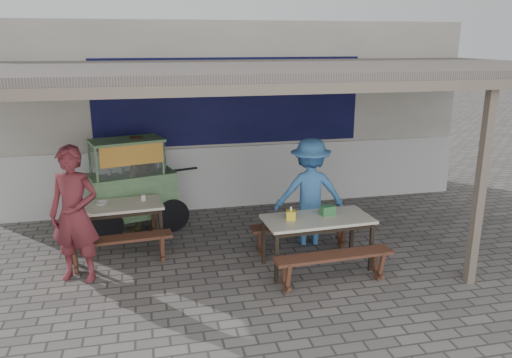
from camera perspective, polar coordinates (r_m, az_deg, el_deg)
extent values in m
plane|color=#68635E|center=(7.20, 3.09, -10.37)|extent=(60.00, 60.00, 0.00)
cube|color=beige|center=(10.08, -2.42, 7.59)|extent=(9.00, 1.20, 3.50)
cube|color=silver|center=(9.71, -1.66, 0.35)|extent=(9.00, 0.10, 1.20)
cube|color=#100E45|center=(9.41, -2.96, 8.85)|extent=(5.00, 0.03, 1.60)
cube|color=#605652|center=(7.45, 1.25, 12.51)|extent=(9.00, 4.20, 0.12)
cube|color=#6A5B50|center=(5.50, 6.54, 10.28)|extent=(9.00, 0.12, 0.12)
cube|color=#6A5B50|center=(6.99, 24.27, -0.74)|extent=(0.11, 0.11, 2.70)
cube|color=beige|center=(7.85, -15.80, -2.98)|extent=(1.45, 0.81, 0.04)
cube|color=black|center=(7.87, -15.76, -3.40)|extent=(1.34, 0.70, 0.06)
cube|color=black|center=(7.72, -20.28, -6.66)|extent=(0.05, 0.05, 0.71)
cube|color=black|center=(7.74, -10.75, -5.88)|extent=(0.05, 0.05, 0.71)
cube|color=black|center=(8.26, -20.13, -5.18)|extent=(0.05, 0.05, 0.71)
cube|color=black|center=(8.28, -11.25, -4.46)|extent=(0.05, 0.05, 0.71)
cube|color=brown|center=(7.38, -15.44, -6.63)|extent=(1.52, 0.40, 0.04)
cube|color=brown|center=(7.48, -19.96, -8.59)|extent=(0.07, 0.28, 0.41)
cube|color=brown|center=(7.50, -10.70, -7.82)|extent=(0.07, 0.28, 0.41)
cube|color=brown|center=(8.52, -15.81, -3.65)|extent=(1.52, 0.40, 0.04)
cube|color=brown|center=(8.61, -19.70, -5.38)|extent=(0.07, 0.28, 0.41)
cube|color=brown|center=(8.62, -11.70, -4.73)|extent=(0.07, 0.28, 0.41)
cube|color=beige|center=(7.07, 7.05, -4.56)|extent=(1.54, 0.80, 0.04)
cube|color=black|center=(7.09, 7.04, -5.02)|extent=(1.44, 0.69, 0.06)
cube|color=black|center=(6.72, 2.37, -9.01)|extent=(0.05, 0.05, 0.71)
cube|color=black|center=(7.24, 13.03, -7.56)|extent=(0.05, 0.05, 0.71)
cube|color=black|center=(7.25, 0.89, -7.08)|extent=(0.05, 0.05, 0.71)
cube|color=black|center=(7.73, 10.90, -5.90)|extent=(0.05, 0.05, 0.71)
cube|color=brown|center=(6.68, 8.91, -8.64)|extent=(1.62, 0.35, 0.04)
cube|color=brown|center=(6.55, 3.47, -11.16)|extent=(0.06, 0.28, 0.41)
cube|color=brown|center=(7.05, 13.77, -9.58)|extent=(0.06, 0.28, 0.41)
cube|color=brown|center=(7.68, 5.30, -5.21)|extent=(1.62, 0.35, 0.04)
cube|color=brown|center=(7.57, 0.57, -7.30)|extent=(0.06, 0.28, 0.41)
cube|color=brown|center=(8.01, 9.69, -6.22)|extent=(0.06, 0.28, 0.41)
cube|color=#6B9664|center=(8.67, -13.88, -1.59)|extent=(1.50, 1.04, 0.71)
cube|color=#6B9664|center=(8.79, -13.72, -3.92)|extent=(1.44, 0.98, 0.05)
cylinder|color=black|center=(8.33, -16.77, -5.25)|extent=(0.56, 0.19, 0.57)
cylinder|color=black|center=(8.58, -9.47, -4.16)|extent=(0.56, 0.19, 0.57)
cube|color=silver|center=(8.50, -14.48, 2.45)|extent=(1.23, 0.87, 0.56)
cube|color=#6B9664|center=(8.44, -14.61, 4.28)|extent=(1.28, 0.92, 0.04)
cube|color=#D25D31|center=(8.17, -13.98, 2.65)|extent=(0.98, 0.28, 0.32)
cylinder|color=black|center=(8.81, -8.91, 1.00)|extent=(0.69, 0.22, 0.04)
imported|color=maroon|center=(7.03, -20.04, -3.83)|extent=(0.78, 0.64, 1.85)
imported|color=#4D4227|center=(8.68, -13.44, -0.45)|extent=(0.93, 0.81, 1.63)
imported|color=#3A72B2|center=(7.88, 6.17, -1.47)|extent=(1.18, 0.78, 1.70)
cube|color=gold|center=(6.94, 4.01, -4.14)|extent=(0.15, 0.15, 0.13)
cube|color=#33733F|center=(7.17, 8.17, -3.56)|extent=(0.22, 0.16, 0.13)
cylinder|color=silver|center=(7.93, -12.75, -2.10)|extent=(0.08, 0.08, 0.09)
imported|color=silver|center=(7.90, -17.22, -2.66)|extent=(0.21, 0.21, 0.04)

